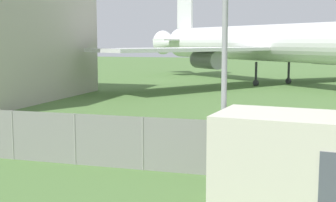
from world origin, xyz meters
TOP-DOWN VIEW (x-y plane):
  - perimeter_fence at (-0.00, 11.39)m, footprint 56.07×0.07m
  - airplane at (5.54, 43.88)m, footprint 36.69×34.11m
  - portable_cabin at (7.97, 8.60)m, footprint 4.93×2.91m
  - light_mast at (5.54, 9.83)m, footprint 0.44×0.44m

SIDE VIEW (x-z plane):
  - perimeter_fence at x=0.00m, z-range 0.00..1.83m
  - portable_cabin at x=7.97m, z-range 0.00..2.55m
  - airplane at x=5.54m, z-range -1.64..9.90m
  - light_mast at x=5.54m, z-range 0.87..8.94m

